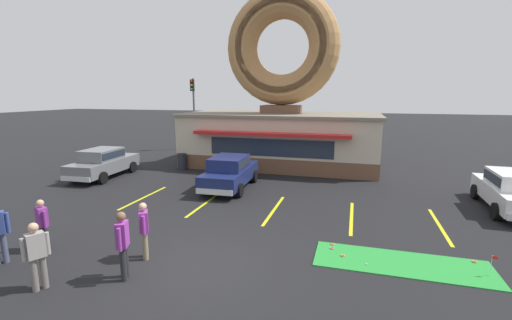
{
  "coord_description": "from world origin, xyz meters",
  "views": [
    {
      "loc": [
        3.86,
        -7.76,
        4.58
      ],
      "look_at": [
        0.15,
        5.0,
        2.0
      ],
      "focal_mm": 24.0,
      "sensor_mm": 36.0,
      "label": 1
    }
  ],
  "objects_px": {
    "putting_flag_pin": "(493,261)",
    "pedestrian_beanie_man": "(123,242)",
    "pedestrian_clipboard_woman": "(144,228)",
    "trash_bin": "(182,161)",
    "traffic_light_pole": "(193,105)",
    "car_navy": "(230,171)",
    "pedestrian_blue_sweater_man": "(36,253)",
    "car_grey": "(103,162)",
    "golf_ball": "(366,264)",
    "pedestrian_leather_jacket_man": "(42,223)"
  },
  "relations": [
    {
      "from": "pedestrian_clipboard_woman",
      "to": "trash_bin",
      "type": "xyz_separation_m",
      "value": [
        -4.61,
        10.74,
        -0.41
      ]
    },
    {
      "from": "pedestrian_beanie_man",
      "to": "trash_bin",
      "type": "height_order",
      "value": "pedestrian_beanie_man"
    },
    {
      "from": "putting_flag_pin",
      "to": "pedestrian_beanie_man",
      "type": "xyz_separation_m",
      "value": [
        -8.89,
        -2.67,
        0.55
      ]
    },
    {
      "from": "pedestrian_beanie_man",
      "to": "trash_bin",
      "type": "relative_size",
      "value": 1.81
    },
    {
      "from": "pedestrian_blue_sweater_man",
      "to": "pedestrian_beanie_man",
      "type": "xyz_separation_m",
      "value": [
        1.63,
        0.97,
        0.06
      ]
    },
    {
      "from": "putting_flag_pin",
      "to": "pedestrian_leather_jacket_man",
      "type": "bearing_deg",
      "value": -170.89
    },
    {
      "from": "golf_ball",
      "to": "pedestrian_leather_jacket_man",
      "type": "distance_m",
      "value": 9.35
    },
    {
      "from": "car_navy",
      "to": "traffic_light_pole",
      "type": "relative_size",
      "value": 0.8
    },
    {
      "from": "pedestrian_beanie_man",
      "to": "putting_flag_pin",
      "type": "bearing_deg",
      "value": 16.75
    },
    {
      "from": "putting_flag_pin",
      "to": "traffic_light_pole",
      "type": "bearing_deg",
      "value": 134.97
    },
    {
      "from": "car_navy",
      "to": "golf_ball",
      "type": "bearing_deg",
      "value": -44.96
    },
    {
      "from": "putting_flag_pin",
      "to": "pedestrian_clipboard_woman",
      "type": "xyz_separation_m",
      "value": [
        -9.03,
        -1.57,
        0.47
      ]
    },
    {
      "from": "pedestrian_leather_jacket_man",
      "to": "pedestrian_beanie_man",
      "type": "bearing_deg",
      "value": -12.17
    },
    {
      "from": "car_navy",
      "to": "trash_bin",
      "type": "relative_size",
      "value": 4.74
    },
    {
      "from": "putting_flag_pin",
      "to": "pedestrian_beanie_man",
      "type": "distance_m",
      "value": 9.3
    },
    {
      "from": "pedestrian_blue_sweater_man",
      "to": "traffic_light_pole",
      "type": "xyz_separation_m",
      "value": [
        -5.77,
        19.95,
        2.78
      ]
    },
    {
      "from": "car_navy",
      "to": "putting_flag_pin",
      "type": "bearing_deg",
      "value": -32.65
    },
    {
      "from": "putting_flag_pin",
      "to": "pedestrian_beanie_man",
      "type": "bearing_deg",
      "value": -163.25
    },
    {
      "from": "golf_ball",
      "to": "car_grey",
      "type": "height_order",
      "value": "car_grey"
    },
    {
      "from": "trash_bin",
      "to": "pedestrian_blue_sweater_man",
      "type": "bearing_deg",
      "value": -76.27
    },
    {
      "from": "trash_bin",
      "to": "traffic_light_pole",
      "type": "distance_m",
      "value": 8.26
    },
    {
      "from": "pedestrian_blue_sweater_man",
      "to": "car_grey",
      "type": "bearing_deg",
      "value": 122.97
    },
    {
      "from": "pedestrian_beanie_man",
      "to": "traffic_light_pole",
      "type": "xyz_separation_m",
      "value": [
        -7.4,
        18.98,
        2.72
      ]
    },
    {
      "from": "car_navy",
      "to": "pedestrian_clipboard_woman",
      "type": "relative_size",
      "value": 2.83
    },
    {
      "from": "golf_ball",
      "to": "trash_bin",
      "type": "height_order",
      "value": "trash_bin"
    },
    {
      "from": "traffic_light_pole",
      "to": "pedestrian_leather_jacket_man",
      "type": "bearing_deg",
      "value": -77.4
    },
    {
      "from": "traffic_light_pole",
      "to": "car_grey",
      "type": "bearing_deg",
      "value": -93.25
    },
    {
      "from": "putting_flag_pin",
      "to": "pedestrian_clipboard_woman",
      "type": "height_order",
      "value": "pedestrian_clipboard_woman"
    },
    {
      "from": "putting_flag_pin",
      "to": "trash_bin",
      "type": "height_order",
      "value": "trash_bin"
    },
    {
      "from": "pedestrian_leather_jacket_man",
      "to": "pedestrian_clipboard_woman",
      "type": "xyz_separation_m",
      "value": [
        3.18,
        0.39,
        0.05
      ]
    },
    {
      "from": "car_navy",
      "to": "traffic_light_pole",
      "type": "bearing_deg",
      "value": 124.03
    },
    {
      "from": "putting_flag_pin",
      "to": "car_grey",
      "type": "distance_m",
      "value": 17.96
    },
    {
      "from": "pedestrian_blue_sweater_man",
      "to": "pedestrian_beanie_man",
      "type": "relative_size",
      "value": 0.95
    },
    {
      "from": "trash_bin",
      "to": "traffic_light_pole",
      "type": "height_order",
      "value": "traffic_light_pole"
    },
    {
      "from": "car_navy",
      "to": "pedestrian_leather_jacket_man",
      "type": "height_order",
      "value": "car_navy"
    },
    {
      "from": "pedestrian_blue_sweater_man",
      "to": "trash_bin",
      "type": "distance_m",
      "value": 13.2
    },
    {
      "from": "putting_flag_pin",
      "to": "trash_bin",
      "type": "bearing_deg",
      "value": 146.1
    },
    {
      "from": "golf_ball",
      "to": "pedestrian_blue_sweater_man",
      "type": "bearing_deg",
      "value": -155.86
    },
    {
      "from": "pedestrian_leather_jacket_man",
      "to": "pedestrian_clipboard_woman",
      "type": "distance_m",
      "value": 3.2
    },
    {
      "from": "putting_flag_pin",
      "to": "pedestrian_beanie_man",
      "type": "relative_size",
      "value": 0.31
    },
    {
      "from": "car_navy",
      "to": "pedestrian_beanie_man",
      "type": "xyz_separation_m",
      "value": [
        0.42,
        -8.64,
        0.11
      ]
    },
    {
      "from": "golf_ball",
      "to": "trash_bin",
      "type": "relative_size",
      "value": 0.04
    },
    {
      "from": "pedestrian_blue_sweater_man",
      "to": "pedestrian_leather_jacket_man",
      "type": "height_order",
      "value": "pedestrian_blue_sweater_man"
    },
    {
      "from": "traffic_light_pole",
      "to": "pedestrian_beanie_man",
      "type": "bearing_deg",
      "value": -68.69
    },
    {
      "from": "car_grey",
      "to": "trash_bin",
      "type": "distance_m",
      "value": 4.43
    },
    {
      "from": "golf_ball",
      "to": "traffic_light_pole",
      "type": "relative_size",
      "value": 0.01
    },
    {
      "from": "car_grey",
      "to": "golf_ball",
      "type": "bearing_deg",
      "value": -24.98
    },
    {
      "from": "car_grey",
      "to": "pedestrian_beanie_man",
      "type": "bearing_deg",
      "value": -47.86
    },
    {
      "from": "pedestrian_clipboard_woman",
      "to": "traffic_light_pole",
      "type": "distance_m",
      "value": 19.49
    },
    {
      "from": "pedestrian_blue_sweater_man",
      "to": "pedestrian_leather_jacket_man",
      "type": "xyz_separation_m",
      "value": [
        -1.69,
        1.69,
        -0.07
      ]
    }
  ]
}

